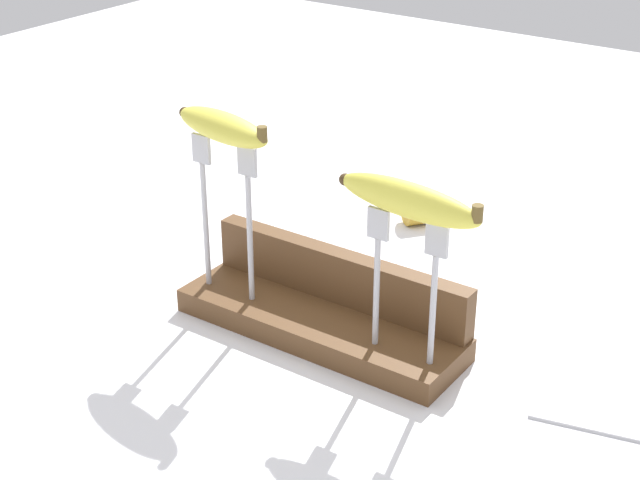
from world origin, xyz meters
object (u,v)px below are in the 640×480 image
at_px(banana_raised_right, 409,200).
at_px(banana_chunk_near, 419,211).
at_px(fork_stand_right, 405,273).
at_px(banana_raised_left, 223,127).
at_px(fork_stand_left, 226,204).

xyz_separation_m(banana_raised_right, banana_chunk_near, (-0.19, 0.37, -0.20)).
xyz_separation_m(fork_stand_right, banana_raised_left, (-0.25, 0.00, 0.12)).
relative_size(banana_raised_right, banana_chunk_near, 3.12).
height_order(banana_raised_left, banana_chunk_near, banana_raised_left).
bearing_deg(banana_raised_right, banana_chunk_near, 116.99).
relative_size(fork_stand_left, banana_raised_left, 1.28).
relative_size(fork_stand_right, banana_raised_left, 1.08).
relative_size(fork_stand_right, banana_chunk_near, 2.91).
xyz_separation_m(fork_stand_left, banana_raised_right, (0.25, 0.00, 0.07)).
distance_m(fork_stand_right, banana_raised_left, 0.28).
bearing_deg(fork_stand_left, banana_raised_right, 0.00).
height_order(banana_raised_left, banana_raised_right, banana_raised_left).
bearing_deg(banana_chunk_near, fork_stand_right, -63.00).
bearing_deg(banana_raised_right, fork_stand_right, -5.29).
distance_m(banana_raised_left, banana_chunk_near, 0.44).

